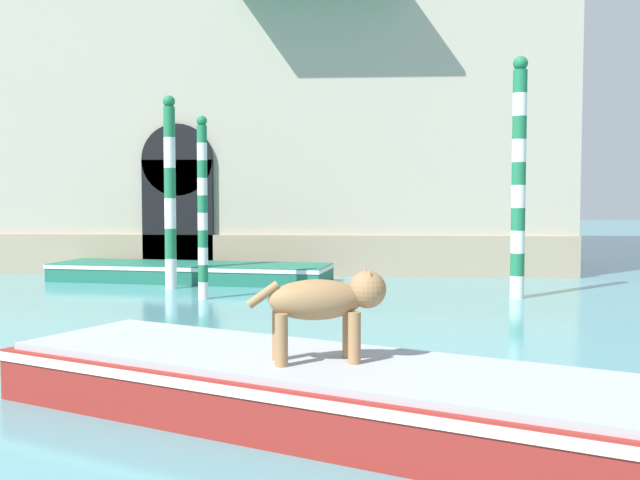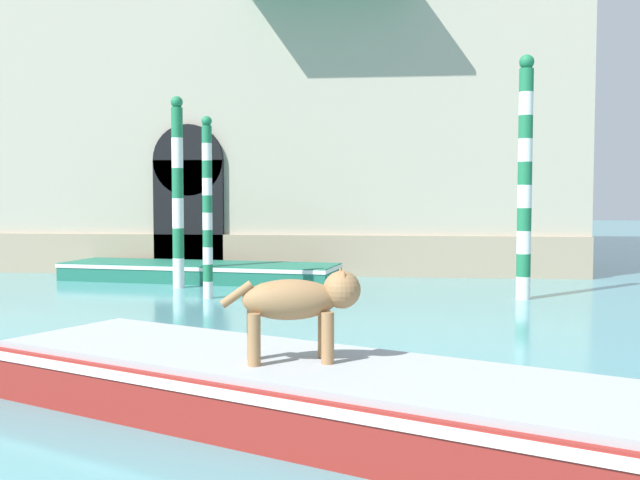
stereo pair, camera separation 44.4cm
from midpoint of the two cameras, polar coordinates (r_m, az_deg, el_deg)
name	(u,v)px [view 2 (the right image)]	position (r m, az deg, el deg)	size (l,w,h in m)	color
boat_foreground	(394,404)	(5.96, 7.85, -12.31)	(7.73, 4.76, 0.53)	maroon
dog_on_deck	(300,301)	(6.14, 0.54, -4.67)	(1.14, 0.51, 0.77)	#997047
boat_moored_near_palazzo	(199,271)	(16.86, -8.42, -2.37)	(6.35, 2.46, 0.40)	#1E6651
mooring_pole_0	(525,177)	(14.15, 16.22, 4.64)	(0.27, 0.27, 4.43)	white
mooring_pole_1	(207,207)	(13.83, -7.67, 2.51)	(0.19, 0.19, 3.34)	white
mooring_pole_2	(178,192)	(15.53, -9.98, 3.64)	(0.24, 0.24, 3.91)	white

